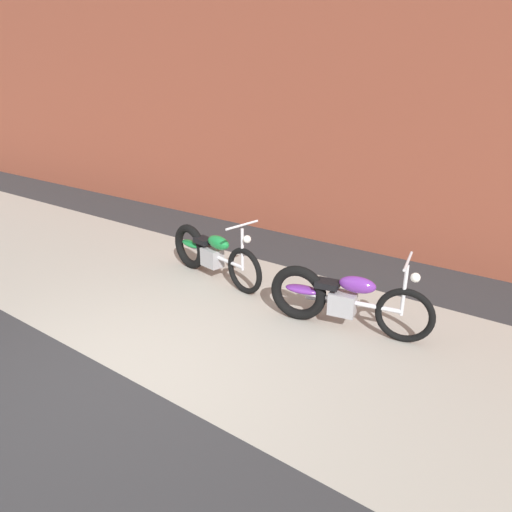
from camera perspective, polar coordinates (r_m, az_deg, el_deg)
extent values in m
plane|color=#2D2D30|center=(5.14, -16.35, -14.00)|extent=(80.00, 80.00, 0.00)
cube|color=#9E998E|center=(6.17, -3.60, -6.76)|extent=(36.00, 3.50, 0.01)
cube|color=brown|center=(8.40, 11.74, 17.92)|extent=(36.00, 0.50, 4.93)
torus|color=black|center=(6.51, -1.43, -1.86)|extent=(0.68, 0.20, 0.68)
torus|color=black|center=(7.45, -8.22, 1.17)|extent=(0.74, 0.26, 0.73)
cylinder|color=silver|center=(6.95, -5.06, -0.03)|extent=(1.22, 0.28, 0.06)
cube|color=#99999E|center=(7.03, -5.46, -0.16)|extent=(0.35, 0.27, 0.28)
ellipsoid|color=#197A38|center=(6.81, -4.70, 1.68)|extent=(0.47, 0.27, 0.20)
ellipsoid|color=#197A38|center=(7.39, -8.01, 1.52)|extent=(0.47, 0.26, 0.10)
cube|color=black|center=(7.10, -6.53, 1.92)|extent=(0.31, 0.25, 0.08)
cylinder|color=silver|center=(6.42, -1.70, 0.79)|extent=(0.05, 0.05, 0.62)
cylinder|color=silver|center=(6.30, -1.73, 3.86)|extent=(0.14, 0.58, 0.03)
sphere|color=white|center=(6.29, -1.10, 2.10)|extent=(0.11, 0.11, 0.11)
cylinder|color=silver|center=(7.32, -5.70, 0.05)|extent=(0.55, 0.16, 0.06)
torus|color=black|center=(5.59, 17.98, -7.05)|extent=(0.68, 0.21, 0.68)
torus|color=black|center=(5.82, 5.27, -4.59)|extent=(0.74, 0.27, 0.73)
cylinder|color=silver|center=(5.66, 11.50, -5.58)|extent=(1.22, 0.29, 0.06)
cube|color=#99999E|center=(5.69, 10.69, -5.80)|extent=(0.36, 0.28, 0.28)
ellipsoid|color=#6B2D93|center=(5.54, 12.48, -3.51)|extent=(0.47, 0.27, 0.20)
ellipsoid|color=#6B2D93|center=(5.78, 5.75, -4.14)|extent=(0.47, 0.26, 0.10)
cube|color=black|center=(5.64, 8.87, -3.46)|extent=(0.31, 0.25, 0.08)
cylinder|color=silver|center=(5.46, 17.93, -4.11)|extent=(0.05, 0.05, 0.62)
cylinder|color=silver|center=(5.32, 18.36, -0.60)|extent=(0.14, 0.58, 0.03)
sphere|color=white|center=(5.38, 19.19, -2.54)|extent=(0.11, 0.11, 0.11)
cylinder|color=silver|center=(5.91, 8.75, -5.48)|extent=(0.55, 0.16, 0.06)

